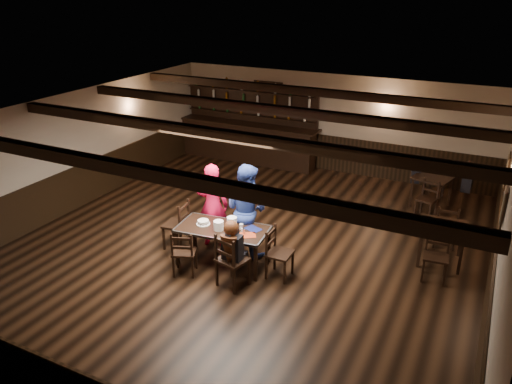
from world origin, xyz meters
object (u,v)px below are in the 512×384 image
at_px(man_blue, 247,209).
at_px(chair_near_left, 183,250).
at_px(dining_table, 223,231).
at_px(cake, 203,222).
at_px(chair_near_right, 229,257).
at_px(bar_counter, 248,136).
at_px(woman_pink, 213,205).

bearing_deg(man_blue, chair_near_left, 76.36).
bearing_deg(dining_table, cake, -175.53).
bearing_deg(chair_near_left, cake, 87.65).
bearing_deg(man_blue, dining_table, 84.89).
height_order(chair_near_right, cake, chair_near_right).
height_order(dining_table, bar_counter, bar_counter).
distance_m(chair_near_left, cake, 0.71).
bearing_deg(chair_near_left, bar_counter, 106.94).
distance_m(chair_near_left, woman_pink, 1.31).
height_order(dining_table, chair_near_left, chair_near_left).
bearing_deg(cake, man_blue, 47.34).
bearing_deg(woman_pink, cake, 86.69).
xyz_separation_m(chair_near_left, woman_pink, (-0.13, 1.25, 0.35)).
bearing_deg(cake, dining_table, 4.47).
height_order(man_blue, bar_counter, bar_counter).
xyz_separation_m(dining_table, man_blue, (0.18, 0.61, 0.24)).
relative_size(chair_near_left, chair_near_right, 0.86).
height_order(chair_near_left, cake, chair_near_left).
bearing_deg(chair_near_left, chair_near_right, 1.56).
distance_m(dining_table, man_blue, 0.68).
bearing_deg(dining_table, bar_counter, 112.75).
relative_size(dining_table, woman_pink, 1.02).
distance_m(chair_near_right, man_blue, 1.34).
xyz_separation_m(chair_near_right, bar_counter, (-2.83, 6.21, 0.13)).
relative_size(chair_near_right, woman_pink, 0.59).
relative_size(dining_table, man_blue, 0.97).
xyz_separation_m(chair_near_right, cake, (-0.90, 0.63, 0.19)).
distance_m(chair_near_right, bar_counter, 6.82).
bearing_deg(chair_near_left, man_blue, 64.55).
height_order(woman_pink, bar_counter, bar_counter).
height_order(chair_near_left, woman_pink, woman_pink).
height_order(chair_near_left, chair_near_right, chair_near_right).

